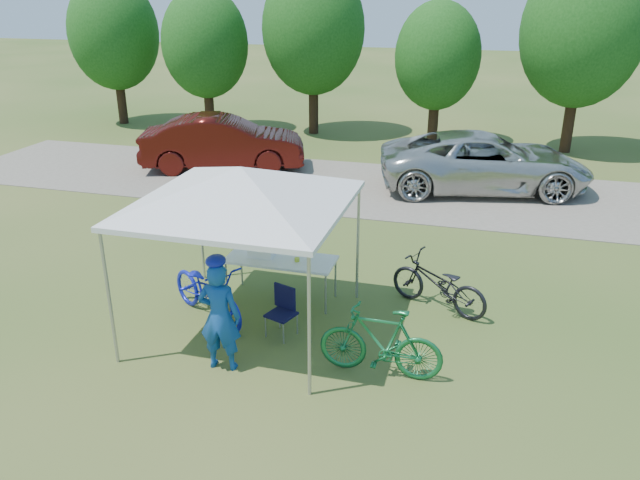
% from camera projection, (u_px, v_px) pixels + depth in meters
% --- Properties ---
extents(ground, '(100.00, 100.00, 0.00)m').
position_uv_depth(ground, '(249.00, 326.00, 10.32)').
color(ground, '#2D5119').
rests_on(ground, ground).
extents(gravel_strip, '(24.00, 5.00, 0.02)m').
position_uv_depth(gravel_strip, '(354.00, 187.00, 17.45)').
color(gravel_strip, gray).
rests_on(gravel_strip, ground).
extents(canopy, '(4.53, 4.53, 3.00)m').
position_uv_depth(canopy, '(241.00, 172.00, 9.31)').
color(canopy, '#A5A5AA').
rests_on(canopy, ground).
extents(treeline, '(24.89, 4.28, 6.30)m').
position_uv_depth(treeline, '(386.00, 38.00, 21.58)').
color(treeline, '#382314').
rests_on(treeline, ground).
extents(folding_table, '(1.92, 0.80, 0.79)m').
position_uv_depth(folding_table, '(281.00, 260.00, 10.96)').
color(folding_table, white).
rests_on(folding_table, ground).
extents(folding_chair, '(0.52, 0.54, 0.80)m').
position_uv_depth(folding_chair, '(283.00, 307.00, 9.96)').
color(folding_chair, black).
rests_on(folding_chair, ground).
extents(cooler, '(0.46, 0.31, 0.33)m').
position_uv_depth(cooler, '(262.00, 247.00, 10.97)').
color(cooler, white).
rests_on(cooler, folding_table).
extents(ice_cream_cup, '(0.09, 0.09, 0.07)m').
position_uv_depth(ice_cream_cup, '(297.00, 260.00, 10.81)').
color(ice_cream_cup, '#BAD131').
rests_on(ice_cream_cup, folding_table).
extents(cyclist, '(0.65, 0.46, 1.68)m').
position_uv_depth(cyclist, '(220.00, 317.00, 8.91)').
color(cyclist, '#114490').
rests_on(cyclist, ground).
extents(bike_blue, '(2.00, 1.61, 1.02)m').
position_uv_depth(bike_blue, '(207.00, 291.00, 10.40)').
color(bike_blue, '#1620C7').
rests_on(bike_blue, ground).
extents(bike_green, '(1.79, 0.51, 1.07)m').
position_uv_depth(bike_green, '(381.00, 342.00, 8.86)').
color(bike_green, '#176937').
rests_on(bike_green, ground).
extents(bike_dark, '(1.92, 1.32, 0.96)m').
position_uv_depth(bike_dark, '(438.00, 284.00, 10.70)').
color(bike_dark, black).
rests_on(bike_dark, ground).
extents(minivan, '(6.04, 3.72, 1.56)m').
position_uv_depth(minivan, '(484.00, 162.00, 16.88)').
color(minivan, beige).
rests_on(minivan, gravel_strip).
extents(sedan, '(5.16, 3.16, 1.61)m').
position_uv_depth(sedan, '(223.00, 143.00, 18.86)').
color(sedan, '#440F0B').
rests_on(sedan, gravel_strip).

